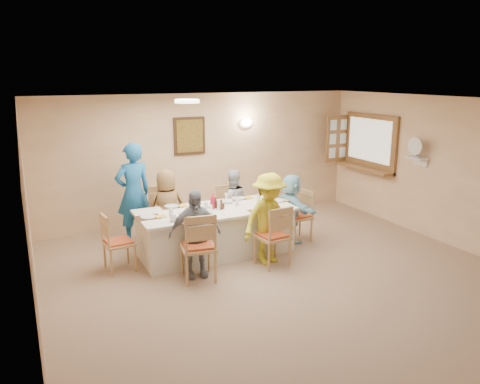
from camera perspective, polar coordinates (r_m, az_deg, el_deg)
name	(u,v)px	position (r m, az deg, el deg)	size (l,w,h in m)	color
ground	(296,286)	(6.64, 6.86, -11.36)	(7.00, 7.00, 0.00)	#93755C
room_walls	(300,180)	(6.14, 7.27, 1.50)	(7.00, 7.00, 7.00)	tan
wall_picture	(190,136)	(9.08, -6.17, 6.81)	(0.62, 0.05, 0.72)	#422717
wall_sconce	(246,123)	(9.49, 0.78, 8.43)	(0.26, 0.09, 0.18)	white
ceiling_light	(187,101)	(6.93, -6.47, 10.94)	(0.36, 0.36, 0.05)	white
serving_hatch	(370,142)	(9.94, 15.60, 5.85)	(0.06, 1.50, 1.15)	brown
hatch_sill	(364,168)	(9.95, 14.88, 2.83)	(0.30, 1.50, 0.05)	brown
shutter_door	(337,139)	(10.37, 11.77, 6.39)	(0.55, 0.04, 1.00)	brown
fan_shelf	(417,158)	(8.93, 20.78, 3.91)	(0.22, 0.36, 0.03)	white
desk_fan	(417,150)	(8.89, 20.73, 4.85)	(0.30, 0.30, 0.28)	#A5A5A8
dining_table	(216,231)	(7.60, -2.95, -4.82)	(2.50, 1.06, 0.76)	white
chair_back_left	(166,216)	(8.10, -9.06, -2.89)	(0.48, 0.48, 1.00)	tan
chair_back_right	(230,210)	(8.50, -1.27, -2.26)	(0.43, 0.43, 0.89)	tan
chair_front_left	(198,246)	(6.65, -5.15, -6.52)	(0.49, 0.49, 1.01)	tan
chair_front_right	(273,235)	(7.13, 3.98, -5.27)	(0.46, 0.46, 0.96)	tan
chair_left_end	(119,242)	(7.17, -14.56, -5.88)	(0.43, 0.43, 0.89)	tan
chair_right_end	(298,216)	(8.26, 7.05, -2.87)	(0.43, 0.43, 0.89)	tan
diner_back_left	(167,208)	(7.94, -8.87, -1.97)	(0.68, 0.47, 1.33)	brown
diner_back_right	(232,203)	(8.35, -0.94, -1.39)	(0.64, 0.53, 1.22)	#B1B3B9
diner_front_left	(195,234)	(6.71, -5.53, -5.08)	(0.79, 0.40, 1.29)	gray
diner_front_right	(269,219)	(7.16, 3.55, -3.26)	(0.99, 0.66, 1.42)	gold
diner_right_end	(292,208)	(8.15, 6.31, -1.95)	(0.41, 1.13, 1.20)	#99D6ED
caregiver	(133,193)	(8.22, -12.86, -0.11)	(0.70, 0.52, 1.74)	#1E6BB4
placemat_fl	(189,221)	(6.90, -6.28, -3.51)	(0.34, 0.25, 0.01)	#472B19
plate_fl	(189,220)	(6.90, -6.29, -3.43)	(0.22, 0.22, 0.01)	white
napkin_fl	(201,220)	(6.91, -4.74, -3.38)	(0.13, 0.13, 0.01)	yellow
placemat_fr	(261,211)	(7.36, 2.58, -2.32)	(0.36, 0.27, 0.01)	#472B19
plate_fr	(261,210)	(7.36, 2.58, -2.24)	(0.25, 0.25, 0.02)	white
napkin_fr	(273,210)	(7.40, 4.00, -2.19)	(0.15, 0.15, 0.01)	yellow
placemat_bl	(172,207)	(7.67, -8.34, -1.77)	(0.36, 0.26, 0.01)	#472B19
plate_bl	(172,206)	(7.67, -8.34, -1.69)	(0.23, 0.23, 0.01)	white
napkin_bl	(183,206)	(7.67, -6.95, -1.66)	(0.14, 0.14, 0.01)	yellow
placemat_br	(238,198)	(8.08, -0.18, -0.79)	(0.35, 0.26, 0.01)	#472B19
plate_br	(238,198)	(8.08, -0.18, -0.72)	(0.23, 0.23, 0.01)	white
napkin_br	(249,198)	(8.11, 1.12, -0.68)	(0.15, 0.15, 0.01)	yellow
placemat_le	(148,217)	(7.16, -11.18, -3.05)	(0.37, 0.28, 0.01)	#472B19
plate_le	(148,217)	(7.15, -11.18, -2.98)	(0.23, 0.23, 0.01)	white
napkin_le	(160,216)	(7.15, -9.68, -2.94)	(0.15, 0.15, 0.01)	yellow
placemat_re	(277,201)	(7.95, 4.50, -1.08)	(0.33, 0.25, 0.01)	#472B19
plate_re	(277,200)	(7.95, 4.50, -1.01)	(0.26, 0.26, 0.02)	white
napkin_re	(287,200)	(8.00, 5.79, -0.97)	(0.13, 0.13, 0.01)	yellow
teacup_a	(173,219)	(6.90, -8.14, -3.22)	(0.14, 0.14, 0.09)	white
teacup_b	(227,196)	(8.11, -1.61, -0.46)	(0.12, 0.12, 0.09)	white
bowl_a	(207,213)	(7.18, -4.09, -2.58)	(0.22, 0.22, 0.05)	white
bowl_b	(228,201)	(7.81, -1.49, -1.15)	(0.19, 0.19, 0.06)	white
condiment_ketchup	(213,201)	(7.48, -3.34, -1.11)	(0.11, 0.11, 0.25)	red
condiment_brown	(216,203)	(7.50, -2.98, -1.32)	(0.09, 0.09, 0.18)	#401F11
condiment_malt	(221,204)	(7.46, -2.31, -1.50)	(0.15, 0.15, 0.15)	#401F11
drinking_glass	(206,206)	(7.46, -4.21, -1.69)	(0.07, 0.07, 0.11)	silver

